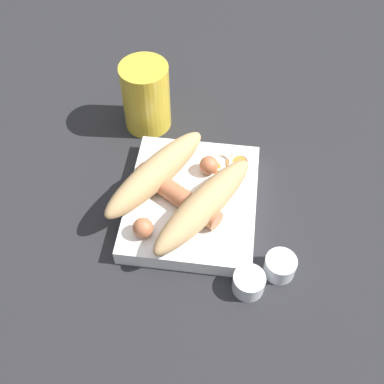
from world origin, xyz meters
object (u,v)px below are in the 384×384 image
bread_roll (179,189)px  food_tray (192,202)px  condiment_cup_near (249,283)px  condiment_cup_far (280,267)px  drink_glass (146,97)px  sausage (177,195)px

bread_roll → food_tray: bearing=-69.4°
bread_roll → condiment_cup_near: (-0.11, -0.11, -0.04)m
condiment_cup_far → food_tray: bearing=55.1°
food_tray → drink_glass: bearing=30.1°
bread_roll → condiment_cup_far: (-0.08, -0.15, -0.04)m
sausage → drink_glass: size_ratio=1.27×
food_tray → condiment_cup_far: (-0.09, -0.13, -0.00)m
sausage → condiment_cup_far: 0.17m
sausage → drink_glass: bearing=23.5°
condiment_cup_near → bread_roll: bearing=43.4°
bread_roll → condiment_cup_far: size_ratio=5.64×
bread_roll → drink_glass: 0.19m
bread_roll → drink_glass: (0.17, 0.08, 0.01)m
sausage → bread_roll: bearing=-21.9°
bread_roll → condiment_cup_far: bread_roll is taller
drink_glass → condiment_cup_near: bearing=-147.0°
food_tray → bread_roll: 0.04m
food_tray → sausage: bearing=119.1°
condiment_cup_near → drink_glass: (0.28, 0.18, 0.05)m
food_tray → drink_glass: size_ratio=1.85×
sausage → food_tray: bearing=-60.9°
food_tray → sausage: sausage is taller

